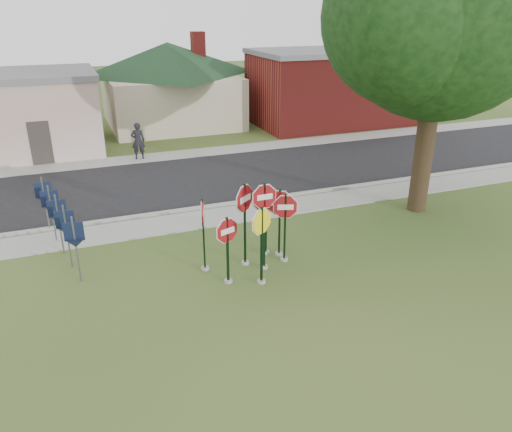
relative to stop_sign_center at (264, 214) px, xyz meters
name	(u,v)px	position (x,y,z in m)	size (l,w,h in m)	color
ground	(275,290)	(-0.19, -1.28, -1.76)	(120.00, 120.00, 0.00)	#314F1D
sidewalk_near	(217,217)	(-0.19, 4.22, -1.73)	(60.00, 1.60, 0.06)	gray
road	(187,181)	(-0.19, 8.72, -1.74)	(60.00, 7.00, 0.04)	black
sidewalk_far	(167,156)	(-0.19, 13.02, -1.73)	(60.00, 1.60, 0.06)	gray
curb	(209,207)	(-0.19, 5.22, -1.69)	(60.00, 0.20, 0.14)	gray
stop_sign_center	(264,214)	(0.00, 0.00, 0.00)	(1.03, 0.24, 2.82)	#98968E
stop_sign_yellow	(262,236)	(-0.39, -0.77, -0.28)	(0.94, 0.49, 2.43)	#98968E
stop_sign_left	(227,243)	(-1.27, -0.40, -0.50)	(0.95, 0.35, 2.12)	#98968E
stop_sign_right	(285,219)	(0.77, 0.23, -0.36)	(0.98, 0.36, 2.31)	#98968E
stop_sign_back_right	(266,210)	(0.42, 0.88, -0.27)	(1.16, 0.24, 2.42)	#98968E
stop_sign_back_left	(245,212)	(-0.44, 0.45, -0.04)	(0.93, 0.70, 2.72)	#98968E
stop_sign_far_right	(280,213)	(0.77, 0.63, -0.33)	(0.95, 0.68, 2.34)	#98968E
stop_sign_far_left	(203,225)	(-1.68, 0.56, -0.29)	(0.37, 1.05, 2.39)	#98968E
route_sign_row	(58,218)	(-5.59, 3.22, -0.54)	(1.43, 4.63, 2.00)	#59595E
building_house	(169,68)	(1.81, 20.72, 1.89)	(11.60, 11.60, 6.20)	#BCB196
building_brick	(331,86)	(11.80, 17.22, 0.65)	(10.20, 6.20, 4.75)	maroon
oak_tree	(443,7)	(7.31, 2.22, 5.50)	(11.15, 10.55, 11.05)	black
bg_tree_right	(395,28)	(21.81, 24.72, 3.82)	(5.60, 5.60, 8.40)	black
pedestrian	(138,141)	(-1.62, 12.99, -0.76)	(0.68, 0.45, 1.87)	black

